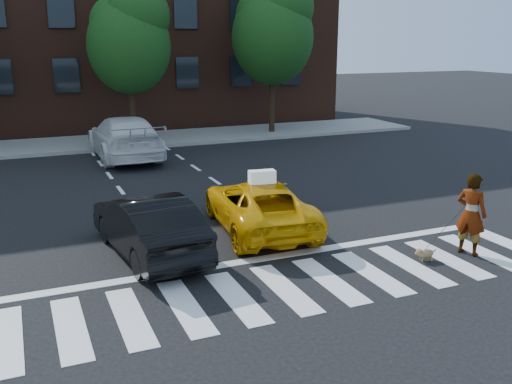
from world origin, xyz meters
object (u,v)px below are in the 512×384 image
at_px(taxi, 259,205).
at_px(black_sedan, 148,225).
at_px(tree_mid, 129,35).
at_px(white_suv, 125,137).
at_px(woman, 471,214).
at_px(dog, 425,254).
at_px(tree_right, 273,27).

relative_size(taxi, black_sedan, 1.08).
xyz_separation_m(tree_mid, taxi, (0.44, -13.47, -4.22)).
distance_m(taxi, white_suv, 10.51).
bearing_deg(black_sedan, taxi, -174.15).
relative_size(taxi, woman, 2.42).
relative_size(tree_mid, white_suv, 1.21).
bearing_deg(white_suv, dog, 105.45).
bearing_deg(tree_right, taxi, -115.97).
bearing_deg(tree_mid, woman, -76.38).
bearing_deg(woman, white_suv, -3.46).
relative_size(tree_right, dog, 15.35).
bearing_deg(black_sedan, tree_right, -130.53).
bearing_deg(woman, dog, 64.48).
relative_size(tree_right, woman, 4.12).
distance_m(white_suv, dog, 14.38).
relative_size(black_sedan, woman, 2.24).
bearing_deg(taxi, tree_mid, -81.55).
bearing_deg(woman, black_sedan, 43.42).
xyz_separation_m(woman, dog, (-1.17, 0.04, -0.77)).
height_order(tree_mid, white_suv, tree_mid).
bearing_deg(tree_right, dog, -103.56).
xyz_separation_m(black_sedan, woman, (6.63, -2.80, 0.24)).
height_order(tree_right, dog, tree_right).
height_order(black_sedan, dog, black_sedan).
xyz_separation_m(white_suv, dog, (3.94, -13.82, -0.68)).
xyz_separation_m(tree_right, white_suv, (-8.01, -3.07, -4.41)).
distance_m(black_sedan, white_suv, 11.16).
relative_size(black_sedan, dog, 8.36).
relative_size(tree_mid, tree_right, 0.92).
distance_m(tree_right, white_suv, 9.64).
distance_m(black_sedan, woman, 7.20).
height_order(tree_mid, tree_right, tree_right).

